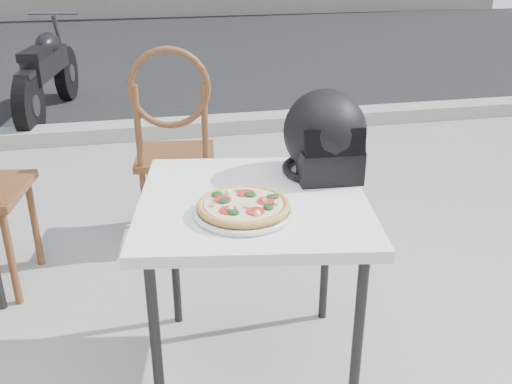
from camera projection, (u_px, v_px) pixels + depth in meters
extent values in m
plane|color=#9C9894|center=(291.00, 375.00, 2.14)|extent=(80.00, 80.00, 0.00)
cube|color=black|center=(164.00, 51.00, 8.40)|extent=(30.00, 8.00, 0.00)
cube|color=#A6A49B|center=(196.00, 126.00, 4.80)|extent=(30.00, 0.25, 0.12)
cube|color=white|center=(253.00, 203.00, 1.90)|extent=(0.87, 0.87, 0.04)
cylinder|color=black|center=(157.00, 353.00, 1.75)|extent=(0.04, 0.04, 0.68)
cylinder|color=black|center=(357.00, 347.00, 1.77)|extent=(0.04, 0.04, 0.68)
cylinder|color=black|center=(174.00, 252.00, 2.31)|extent=(0.04, 0.04, 0.68)
cylinder|color=black|center=(326.00, 248.00, 2.34)|extent=(0.04, 0.04, 0.68)
cylinder|color=silver|center=(244.00, 213.00, 1.77)|extent=(0.40, 0.40, 0.01)
torus|color=silver|center=(244.00, 211.00, 1.77)|extent=(0.41, 0.41, 0.02)
cylinder|color=gold|center=(244.00, 207.00, 1.76)|extent=(0.33, 0.33, 0.01)
torus|color=gold|center=(244.00, 205.00, 1.76)|extent=(0.34, 0.34, 0.02)
cylinder|color=#B11D13|center=(244.00, 205.00, 1.76)|extent=(0.30, 0.30, 0.00)
cylinder|color=beige|center=(244.00, 204.00, 1.76)|extent=(0.29, 0.29, 0.00)
cylinder|color=red|center=(266.00, 201.00, 1.77)|extent=(0.07, 0.07, 0.00)
cylinder|color=red|center=(246.00, 193.00, 1.82)|extent=(0.07, 0.07, 0.00)
cylinder|color=red|center=(222.00, 199.00, 1.78)|extent=(0.07, 0.07, 0.00)
cylinder|color=red|center=(228.00, 210.00, 1.71)|extent=(0.07, 0.07, 0.00)
cylinder|color=red|center=(255.00, 211.00, 1.70)|extent=(0.07, 0.07, 0.00)
ellipsoid|color=#153C18|center=(250.00, 195.00, 1.81)|extent=(0.05, 0.04, 0.01)
ellipsoid|color=#153C18|center=(224.00, 201.00, 1.77)|extent=(0.05, 0.05, 0.01)
ellipsoid|color=#153C18|center=(269.00, 207.00, 1.73)|extent=(0.04, 0.04, 0.01)
ellipsoid|color=#153C18|center=(233.00, 212.00, 1.69)|extent=(0.05, 0.05, 0.01)
ellipsoid|color=#153C18|center=(273.00, 196.00, 1.79)|extent=(0.04, 0.03, 0.01)
ellipsoid|color=#153C18|center=(217.00, 194.00, 1.81)|extent=(0.05, 0.05, 0.01)
cylinder|color=#EAE58F|center=(247.00, 205.00, 1.73)|extent=(0.02, 0.02, 0.02)
cylinder|color=#EAE58F|center=(228.00, 192.00, 1.82)|extent=(0.03, 0.03, 0.02)
cylinder|color=#EAE58F|center=(265.00, 200.00, 1.77)|extent=(0.03, 0.02, 0.02)
cylinder|color=#EAE58F|center=(239.00, 189.00, 1.84)|extent=(0.02, 0.02, 0.02)
cylinder|color=#EAE58F|center=(257.00, 213.00, 1.68)|extent=(0.03, 0.03, 0.02)
cylinder|color=#EAE58F|center=(214.00, 204.00, 1.74)|extent=(0.03, 0.02, 0.02)
cylinder|color=#EAE58F|center=(277.00, 202.00, 1.75)|extent=(0.02, 0.02, 0.02)
cylinder|color=#EAE58F|center=(230.00, 209.00, 1.70)|extent=(0.03, 0.03, 0.02)
ellipsoid|color=black|center=(325.00, 132.00, 2.03)|extent=(0.32, 0.33, 0.31)
cube|color=black|center=(330.00, 166.00, 1.99)|extent=(0.23, 0.12, 0.12)
torus|color=black|center=(323.00, 168.00, 2.09)|extent=(0.32, 0.32, 0.03)
cube|color=black|center=(335.00, 143.00, 1.91)|extent=(0.21, 0.06, 0.10)
cube|color=brown|center=(176.00, 156.00, 3.00)|extent=(0.45, 0.45, 0.04)
cylinder|color=brown|center=(208.00, 184.00, 3.26)|extent=(0.04, 0.04, 0.44)
cylinder|color=brown|center=(151.00, 185.00, 3.23)|extent=(0.04, 0.04, 0.44)
cylinder|color=brown|center=(208.00, 208.00, 2.96)|extent=(0.04, 0.04, 0.44)
cylinder|color=brown|center=(145.00, 210.00, 2.94)|extent=(0.04, 0.04, 0.44)
cylinder|color=brown|center=(205.00, 126.00, 2.77)|extent=(0.04, 0.04, 0.42)
cylinder|color=brown|center=(138.00, 128.00, 2.75)|extent=(0.04, 0.04, 0.42)
torus|color=brown|center=(169.00, 88.00, 2.68)|extent=(0.40, 0.08, 0.40)
cylinder|color=brown|center=(34.00, 222.00, 2.78)|extent=(0.04, 0.04, 0.47)
cylinder|color=brown|center=(11.00, 258.00, 2.47)|extent=(0.04, 0.04, 0.47)
cylinder|color=black|center=(66.00, 73.00, 5.75)|extent=(0.19, 0.54, 0.53)
cylinder|color=slate|center=(66.00, 73.00, 5.75)|extent=(0.15, 0.19, 0.18)
cylinder|color=black|center=(29.00, 106.00, 4.62)|extent=(0.19, 0.54, 0.53)
cylinder|color=slate|center=(29.00, 106.00, 4.62)|extent=(0.15, 0.19, 0.18)
cube|color=black|center=(46.00, 63.00, 5.09)|extent=(0.30, 0.94, 0.19)
ellipsoid|color=black|center=(48.00, 44.00, 5.15)|extent=(0.25, 0.39, 0.20)
cube|color=black|center=(35.00, 54.00, 4.80)|extent=(0.24, 0.46, 0.07)
cylinder|color=slate|center=(61.00, 46.00, 5.57)|extent=(0.08, 0.29, 0.63)
cylinder|color=slate|center=(53.00, 13.00, 5.34)|extent=(0.46, 0.10, 0.03)
cube|color=black|center=(25.00, 75.00, 4.53)|extent=(0.15, 0.21, 0.04)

